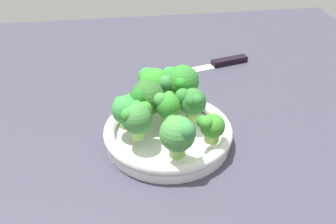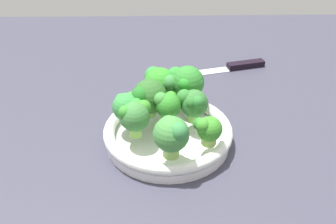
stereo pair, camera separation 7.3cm
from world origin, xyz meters
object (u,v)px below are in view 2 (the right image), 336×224
at_px(broccoli_floret_3, 128,107).
at_px(knife, 228,68).
at_px(broccoli_floret_7, 208,129).
at_px(broccoli_floret_2, 186,83).
at_px(broccoli_floret_1, 172,134).
at_px(broccoli_floret_4, 168,105).
at_px(broccoli_floret_8, 135,116).
at_px(broccoli_floret_0, 193,103).
at_px(broccoli_floret_5, 160,83).
at_px(broccoli_floret_6, 149,97).
at_px(bowl, 168,134).

bearing_deg(broccoli_floret_3, knife, -128.84).
distance_m(broccoli_floret_3, broccoli_floret_7, 0.15).
bearing_deg(broccoli_floret_2, broccoli_floret_1, 78.36).
height_order(broccoli_floret_4, knife, broccoli_floret_4).
height_order(broccoli_floret_2, broccoli_floret_7, broccoli_floret_2).
bearing_deg(broccoli_floret_3, broccoli_floret_7, 154.79).
relative_size(broccoli_floret_7, knife, 0.21).
bearing_deg(broccoli_floret_1, broccoli_floret_8, -43.84).
bearing_deg(broccoli_floret_2, broccoli_floret_0, 98.06).
distance_m(broccoli_floret_5, broccoli_floret_6, 0.06).
distance_m(bowl, broccoli_floret_5, 0.11).
height_order(broccoli_floret_0, broccoli_floret_2, broccoli_floret_2).
xyz_separation_m(broccoli_floret_5, broccoli_floret_6, (0.02, 0.06, 0.00)).
bearing_deg(broccoli_floret_5, broccoli_floret_7, 118.52).
xyz_separation_m(broccoli_floret_6, broccoli_floret_8, (0.02, 0.06, -0.00)).
xyz_separation_m(broccoli_floret_2, broccoli_floret_8, (0.10, 0.10, -0.01)).
xyz_separation_m(broccoli_floret_0, broccoli_floret_5, (0.06, -0.07, 0.00)).
bearing_deg(broccoli_floret_1, broccoli_floret_2, -101.64).
bearing_deg(knife, broccoli_floret_2, 61.36).
bearing_deg(broccoli_floret_1, knife, -111.91).
bearing_deg(broccoli_floret_4, broccoli_floret_7, 135.62).
xyz_separation_m(broccoli_floret_0, knife, (-0.11, -0.28, -0.07)).
xyz_separation_m(broccoli_floret_2, broccoli_floret_6, (0.07, 0.05, -0.00)).
height_order(broccoli_floret_2, broccoli_floret_8, broccoli_floret_2).
xyz_separation_m(broccoli_floret_4, broccoli_floret_6, (0.03, -0.02, 0.00)).
height_order(bowl, broccoli_floret_5, broccoli_floret_5).
xyz_separation_m(broccoli_floret_0, broccoli_floret_4, (0.05, 0.01, 0.00)).
distance_m(broccoli_floret_3, broccoli_floret_8, 0.04).
height_order(broccoli_floret_4, broccoli_floret_7, broccoli_floret_4).
xyz_separation_m(broccoli_floret_2, knife, (-0.12, -0.22, -0.08)).
xyz_separation_m(broccoli_floret_5, knife, (-0.17, -0.21, -0.07)).
xyz_separation_m(broccoli_floret_2, broccoli_floret_4, (0.04, 0.07, -0.01)).
height_order(bowl, broccoli_floret_1, broccoli_floret_1).
bearing_deg(broccoli_floret_1, broccoli_floret_6, -71.74).
bearing_deg(broccoli_floret_0, broccoli_floret_8, 21.98).
height_order(broccoli_floret_0, broccoli_floret_4, broccoli_floret_4).
bearing_deg(broccoli_floret_3, broccoli_floret_0, -177.09).
height_order(bowl, broccoli_floret_8, broccoli_floret_8).
bearing_deg(bowl, broccoli_floret_4, -91.03).
distance_m(broccoli_floret_6, broccoli_floret_8, 0.06).
bearing_deg(broccoli_floret_4, broccoli_floret_1, 92.46).
bearing_deg(bowl, broccoli_floret_8, 24.66).
distance_m(broccoli_floret_6, knife, 0.34).
bearing_deg(broccoli_floret_7, bowl, -40.38).
distance_m(broccoli_floret_4, broccoli_floret_6, 0.04).
relative_size(broccoli_floret_2, knife, 0.31).
relative_size(broccoli_floret_1, broccoli_floret_7, 1.34).
relative_size(broccoli_floret_3, broccoli_floret_5, 0.86).
bearing_deg(broccoli_floret_4, broccoli_floret_6, -32.57).
distance_m(broccoli_floret_2, broccoli_floret_3, 0.13).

